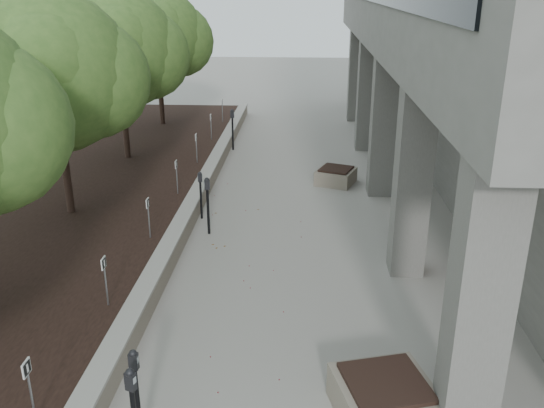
% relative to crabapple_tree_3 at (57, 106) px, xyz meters
% --- Properties ---
extents(retaining_wall, '(0.39, 26.00, 0.50)m').
position_rel_crabapple_tree_3_xyz_m(retaining_wall, '(2.97, 1.00, -2.87)').
color(retaining_wall, gray).
rests_on(retaining_wall, ground).
extents(planting_bed, '(7.00, 26.00, 0.40)m').
position_rel_crabapple_tree_3_xyz_m(planting_bed, '(-0.70, 1.00, -2.92)').
color(planting_bed, black).
rests_on(planting_bed, ground).
extents(crabapple_tree_3, '(4.60, 4.00, 5.44)m').
position_rel_crabapple_tree_3_xyz_m(crabapple_tree_3, '(0.00, 0.00, 0.00)').
color(crabapple_tree_3, '#3A6025').
rests_on(crabapple_tree_3, planting_bed).
extents(crabapple_tree_4, '(4.60, 4.00, 5.44)m').
position_rel_crabapple_tree_3_xyz_m(crabapple_tree_4, '(0.00, 5.00, 0.00)').
color(crabapple_tree_4, '#3A6025').
rests_on(crabapple_tree_4, planting_bed).
extents(crabapple_tree_5, '(4.60, 4.00, 5.44)m').
position_rel_crabapple_tree_3_xyz_m(crabapple_tree_5, '(0.00, 10.00, 0.00)').
color(crabapple_tree_5, '#3A6025').
rests_on(crabapple_tree_5, planting_bed).
extents(parking_sign_2, '(0.04, 0.22, 0.96)m').
position_rel_crabapple_tree_3_xyz_m(parking_sign_2, '(2.45, -7.50, -2.24)').
color(parking_sign_2, black).
rests_on(parking_sign_2, planting_bed).
extents(parking_sign_3, '(0.04, 0.22, 0.96)m').
position_rel_crabapple_tree_3_xyz_m(parking_sign_3, '(2.45, -4.50, -2.24)').
color(parking_sign_3, black).
rests_on(parking_sign_3, planting_bed).
extents(parking_sign_4, '(0.04, 0.22, 0.96)m').
position_rel_crabapple_tree_3_xyz_m(parking_sign_4, '(2.45, -1.50, -2.24)').
color(parking_sign_4, black).
rests_on(parking_sign_4, planting_bed).
extents(parking_sign_5, '(0.04, 0.22, 0.96)m').
position_rel_crabapple_tree_3_xyz_m(parking_sign_5, '(2.45, 1.50, -2.24)').
color(parking_sign_5, black).
rests_on(parking_sign_5, planting_bed).
extents(parking_sign_6, '(0.04, 0.22, 0.96)m').
position_rel_crabapple_tree_3_xyz_m(parking_sign_6, '(2.45, 4.50, -2.24)').
color(parking_sign_6, black).
rests_on(parking_sign_6, planting_bed).
extents(parking_sign_7, '(0.04, 0.22, 0.96)m').
position_rel_crabapple_tree_3_xyz_m(parking_sign_7, '(2.45, 7.50, -2.24)').
color(parking_sign_7, black).
rests_on(parking_sign_7, planting_bed).
extents(parking_sign_8, '(0.04, 0.22, 0.96)m').
position_rel_crabapple_tree_3_xyz_m(parking_sign_8, '(2.45, 10.50, -2.24)').
color(parking_sign_8, black).
rests_on(parking_sign_8, planting_bed).
extents(parking_meter_2, '(0.15, 0.11, 1.42)m').
position_rel_crabapple_tree_3_xyz_m(parking_meter_2, '(3.79, -7.27, -2.41)').
color(parking_meter_2, black).
rests_on(parking_meter_2, ground).
extents(parking_meter_3, '(0.17, 0.14, 1.48)m').
position_rel_crabapple_tree_3_xyz_m(parking_meter_3, '(3.61, -0.30, -2.38)').
color(parking_meter_3, black).
rests_on(parking_meter_3, ground).
extents(parking_meter_4, '(0.15, 0.13, 1.31)m').
position_rel_crabapple_tree_3_xyz_m(parking_meter_4, '(3.25, 0.69, -2.47)').
color(parking_meter_4, black).
rests_on(parking_meter_4, ground).
extents(parking_meter_5, '(0.16, 0.12, 1.56)m').
position_rel_crabapple_tree_3_xyz_m(parking_meter_5, '(3.25, 7.53, -2.34)').
color(parking_meter_5, black).
rests_on(parking_meter_5, ground).
extents(planter_front, '(1.63, 1.63, 0.62)m').
position_rel_crabapple_tree_3_xyz_m(planter_front, '(7.19, -6.66, -2.81)').
color(planter_front, gray).
rests_on(planter_front, ground).
extents(planter_back, '(1.39, 1.39, 0.50)m').
position_rel_crabapple_tree_3_xyz_m(planter_back, '(6.95, 3.82, -2.87)').
color(planter_back, gray).
rests_on(planter_back, ground).
extents(berry_scatter, '(3.30, 14.10, 0.02)m').
position_rel_crabapple_tree_3_xyz_m(berry_scatter, '(4.70, -3.00, -3.11)').
color(berry_scatter, maroon).
rests_on(berry_scatter, ground).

